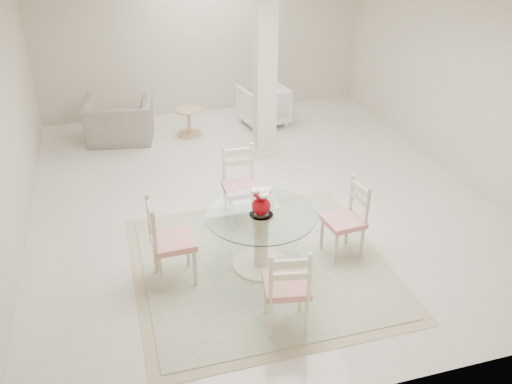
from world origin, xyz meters
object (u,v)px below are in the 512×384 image
object	(u,v)px
dining_chair_south	(288,283)
dining_chair_east	(349,214)
dining_chair_west	(166,236)
dining_table	(261,240)
side_table	(189,123)
recliner_taupe	(119,121)
armchair_white	(263,105)
red_vase	(261,201)
dining_chair_north	(241,180)
column	(265,71)

from	to	relation	value
dining_chair_south	dining_chair_east	bearing A→B (deg)	-126.72
dining_chair_east	dining_chair_west	size ratio (longest dim) A/B	0.93
dining_table	side_table	size ratio (longest dim) A/B	2.55
dining_chair_east	side_table	size ratio (longest dim) A/B	2.17
recliner_taupe	side_table	distance (m)	1.16
dining_chair_east	armchair_white	size ratio (longest dim) A/B	1.32
dining_table	red_vase	bearing A→B (deg)	-18.43
dining_table	dining_chair_north	size ratio (longest dim) A/B	1.09
dining_table	dining_chair_east	distance (m)	1.03
armchair_white	side_table	distance (m)	1.39
dining_chair_south	armchair_white	distance (m)	5.31
column	red_vase	bearing A→B (deg)	-107.50
dining_table	armchair_white	size ratio (longest dim) A/B	1.55
column	dining_chair_north	world-z (taller)	column
red_vase	dining_chair_east	bearing A→B (deg)	-1.62
dining_chair_north	armchair_white	world-z (taller)	dining_chair_north
dining_chair_south	armchair_white	world-z (taller)	dining_chair_south
dining_chair_north	dining_chair_west	size ratio (longest dim) A/B	1.00
dining_chair_north	dining_table	bearing A→B (deg)	-90.21
dining_table	red_vase	xyz separation A→B (m)	(0.00, -0.00, 0.49)
dining_chair_north	dining_chair_west	xyz separation A→B (m)	(-1.06, -0.99, -0.00)
dining_chair_east	dining_chair_north	world-z (taller)	dining_chair_north
column	red_vase	xyz separation A→B (m)	(-0.91, -2.89, -0.51)
dining_table	dining_chair_north	distance (m)	1.05
side_table	column	bearing A→B (deg)	-46.75
red_vase	dining_chair_east	world-z (taller)	dining_chair_east
dining_chair_south	recliner_taupe	xyz separation A→B (m)	(-1.21, 5.06, -0.19)
column	dining_chair_south	xyz separation A→B (m)	(-0.96, -3.90, -0.80)
dining_chair_west	dining_chair_south	world-z (taller)	dining_chair_west
dining_table	dining_chair_west	size ratio (longest dim) A/B	1.09
recliner_taupe	side_table	world-z (taller)	recliner_taupe
dining_chair_north	recliner_taupe	size ratio (longest dim) A/B	1.00
dining_chair_west	dining_table	bearing A→B (deg)	-93.94
column	red_vase	size ratio (longest dim) A/B	8.70
dining_chair_south	dining_chair_north	bearing A→B (deg)	-82.02
column	dining_chair_east	bearing A→B (deg)	-87.98
recliner_taupe	armchair_white	xyz separation A→B (m)	(2.53, 0.08, -0.01)
dining_table	dining_chair_north	world-z (taller)	dining_chair_north
dining_chair_north	recliner_taupe	distance (m)	3.30
recliner_taupe	dining_table	bearing A→B (deg)	117.07
dining_chair_east	column	bearing A→B (deg)	176.38
side_table	dining_chair_north	bearing A→B (deg)	-87.13
dining_chair_west	dining_chair_south	distance (m)	1.43
dining_chair_south	side_table	distance (m)	5.00
dining_chair_west	dining_chair_north	bearing A→B (deg)	-49.07
dining_chair_north	side_table	xyz separation A→B (m)	(-0.15, 2.95, -0.36)
dining_chair_west	recliner_taupe	distance (m)	4.02
dining_chair_west	dining_chair_south	bearing A→B (deg)	-139.25
dining_table	armchair_white	bearing A→B (deg)	72.89
dining_chair_north	dining_chair_east	bearing A→B (deg)	-45.13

